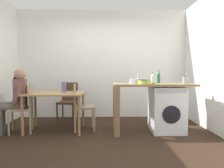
# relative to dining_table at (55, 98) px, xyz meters

# --- Properties ---
(ground_plane) EXTENTS (5.46, 5.46, 0.00)m
(ground_plane) POSITION_rel_dining_table_xyz_m (0.88, -0.46, -0.64)
(ground_plane) COLOR black
(wall_back) EXTENTS (4.60, 0.10, 2.70)m
(wall_back) POSITION_rel_dining_table_xyz_m (0.88, 1.29, 0.71)
(wall_back) COLOR white
(wall_back) RESTS_ON ground_plane
(dining_table) EXTENTS (1.10, 0.76, 0.74)m
(dining_table) POSITION_rel_dining_table_xyz_m (0.00, 0.00, 0.00)
(dining_table) COLOR tan
(dining_table) RESTS_ON ground_plane
(chair_person_seat) EXTENTS (0.49, 0.49, 0.90)m
(chair_person_seat) POSITION_rel_dining_table_xyz_m (-0.55, -0.08, -0.14)
(chair_person_seat) COLOR gray
(chair_person_seat) RESTS_ON ground_plane
(chair_opposite) EXTENTS (0.46, 0.46, 0.90)m
(chair_opposite) POSITION_rel_dining_table_xyz_m (0.48, 0.04, -0.14)
(chair_opposite) COLOR gray
(chair_opposite) RESTS_ON ground_plane
(chair_spare_by_wall) EXTENTS (0.45, 0.45, 0.90)m
(chair_spare_by_wall) POSITION_rel_dining_table_xyz_m (0.11, 0.77, -0.14)
(chair_spare_by_wall) COLOR #4C3323
(chair_spare_by_wall) RESTS_ON ground_plane
(seated_person) EXTENTS (0.55, 0.54, 1.20)m
(seated_person) POSITION_rel_dining_table_xyz_m (-0.70, -0.12, 0.03)
(seated_person) COLOR #595651
(seated_person) RESTS_ON ground_plane
(kitchen_counter) EXTENTS (1.50, 0.68, 0.92)m
(kitchen_counter) POSITION_rel_dining_table_xyz_m (1.66, -0.10, 0.12)
(kitchen_counter) COLOR olive
(kitchen_counter) RESTS_ON ground_plane
(washing_machine) EXTENTS (0.60, 0.61, 0.86)m
(washing_machine) POSITION_rel_dining_table_xyz_m (2.14, -0.10, -0.21)
(washing_machine) COLOR silver
(washing_machine) RESTS_ON ground_plane
(sink_basin) EXTENTS (0.38, 0.38, 0.09)m
(sink_basin) POSITION_rel_dining_table_xyz_m (1.61, -0.10, 0.32)
(sink_basin) COLOR #9EA0A5
(sink_basin) RESTS_ON kitchen_counter
(tap) EXTENTS (0.02, 0.02, 0.28)m
(tap) POSITION_rel_dining_table_xyz_m (1.61, 0.08, 0.42)
(tap) COLOR #B2B2B7
(tap) RESTS_ON kitchen_counter
(bottle_tall_green) EXTENTS (0.07, 0.07, 0.21)m
(bottle_tall_green) POSITION_rel_dining_table_xyz_m (1.92, 0.16, 0.37)
(bottle_tall_green) COLOR silver
(bottle_tall_green) RESTS_ON kitchen_counter
(bottle_squat_brown) EXTENTS (0.06, 0.06, 0.26)m
(bottle_squat_brown) POSITION_rel_dining_table_xyz_m (2.01, 0.04, 0.39)
(bottle_squat_brown) COLOR #19592D
(bottle_squat_brown) RESTS_ON kitchen_counter
(mixing_bowl) EXTENTS (0.24, 0.24, 0.07)m
(mixing_bowl) POSITION_rel_dining_table_xyz_m (1.68, -0.30, 0.31)
(mixing_bowl) COLOR #A8C63D
(mixing_bowl) RESTS_ON kitchen_counter
(utensil_crock) EXTENTS (0.11, 0.11, 0.30)m
(utensil_crock) POSITION_rel_dining_table_xyz_m (2.50, -0.05, 0.35)
(utensil_crock) COLOR gray
(utensil_crock) RESTS_ON kitchen_counter
(vase) EXTENTS (0.09, 0.09, 0.18)m
(vase) POSITION_rel_dining_table_xyz_m (0.15, 0.10, 0.19)
(vase) COLOR slate
(vase) RESTS_ON dining_table
(scissors) EXTENTS (0.15, 0.06, 0.01)m
(scissors) POSITION_rel_dining_table_xyz_m (1.82, -0.20, 0.28)
(scissors) COLOR #B2B2B7
(scissors) RESTS_ON kitchen_counter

